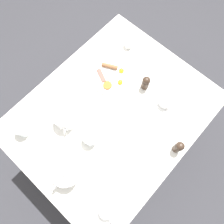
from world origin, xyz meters
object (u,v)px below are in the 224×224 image
Objects in this scene: breakfast_plate at (112,76)px; teapot_far at (65,118)px; water_glass_tall at (22,129)px; teacup_with_saucer_left at (165,102)px; water_glass_short at (90,138)px; creamer_jug at (128,43)px; teapot_near at (66,176)px; napkin_folded at (132,169)px; teacup_with_saucer_right at (107,211)px; fork_by_plate at (200,96)px; pepper_grinder at (179,147)px; spoon_for_tea at (106,44)px; knife_by_plate at (152,66)px; salt_grinder at (146,83)px.

teapot_far is (0.01, 0.40, 0.04)m from breakfast_plate.
teacup_with_saucer_left is at bearing -126.16° from water_glass_tall.
water_glass_tall is 0.40m from water_glass_short.
creamer_jug reaches higher than breakfast_plate.
napkin_folded is at bearing -40.42° from teapot_near.
teapot_near is at bearing 3.73° from teacup_with_saucer_right.
napkin_folded is at bearing 132.45° from creamer_jug.
fork_by_plate is (0.02, -0.87, -0.02)m from teacup_with_saucer_right.
pepper_grinder is (-0.40, -0.29, 0.01)m from water_glass_short.
fork_by_plate is at bearing 96.57° from teapot_far.
creamer_jug is at bearing 139.95° from teapot_far.
napkin_folded is 1.06× the size of fork_by_plate.
breakfast_plate is 2.01× the size of spoon_for_tea.
water_glass_tall is at bearing 71.44° from knife_by_plate.
creamer_jug is 0.22m from knife_by_plate.
water_glass_tall is 0.51× the size of knife_by_plate.
salt_grinder is at bearing -115.89° from water_glass_tall.
teapot_near reaches higher than teacup_with_saucer_right.
water_glass_short is 0.80× the size of salt_grinder.
breakfast_plate is 0.66m from teapot_near.
water_glass_tall is at bearing 54.17° from fork_by_plate.
teacup_with_saucer_left is 0.47m from creamer_jug.
water_glass_tall is (0.50, 0.69, 0.02)m from teacup_with_saucer_left.
teacup_with_saucer_left is 1.43× the size of pepper_grinder.
breakfast_plate is 1.73× the size of teacup_with_saucer_right.
breakfast_plate reaches higher than fork_by_plate.
fork_by_plate is (-0.26, -0.88, -0.05)m from teapot_near.
teacup_with_saucer_right is 1.77× the size of water_glass_short.
pepper_grinder reaches higher than knife_by_plate.
water_glass_short is 0.80× the size of pepper_grinder.
water_glass_tall is 0.46× the size of napkin_folded.
teapot_far is at bearing 89.12° from breakfast_plate.
spoon_for_tea is at bearing -85.85° from water_glass_tall.
teapot_near is 1.40× the size of teacup_with_saucer_left.
teapot_near is 1.40× the size of teacup_with_saucer_right.
teacup_with_saucer_left is 1.16× the size of spoon_for_tea.
creamer_jug is at bearing -94.07° from water_glass_tall.
water_glass_short is (-0.32, -0.23, 0.00)m from water_glass_tall.
knife_by_plate is at bearing -108.56° from water_glass_tall.
napkin_folded is (-0.23, -0.27, -0.05)m from teapot_near.
water_glass_short is 0.49m from pepper_grinder.
water_glass_tall is 0.89m from pepper_grinder.
teacup_with_saucer_left is 0.23m from fork_by_plate.
teapot_near is 2.56× the size of water_glass_tall.
teapot_far is 0.60m from teacup_with_saucer_left.
salt_grinder is 0.40m from spoon_for_tea.
teapot_near is 2.49× the size of water_glass_short.
water_glass_short reaches higher than spoon_for_tea.
napkin_folded is 1.37× the size of spoon_for_tea.
salt_grinder is at bearing 149.87° from creamer_jug.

